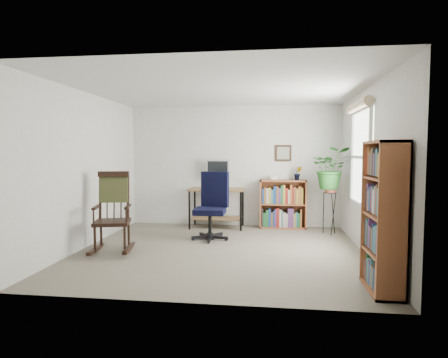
# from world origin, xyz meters

# --- Properties ---
(floor) EXTENTS (4.20, 4.00, 0.00)m
(floor) POSITION_xyz_m (0.00, 0.00, 0.00)
(floor) COLOR slate
(floor) RESTS_ON ground
(ceiling) EXTENTS (4.20, 4.00, 0.00)m
(ceiling) POSITION_xyz_m (0.00, 0.00, 2.40)
(ceiling) COLOR silver
(ceiling) RESTS_ON ground
(wall_back) EXTENTS (4.20, 0.00, 2.40)m
(wall_back) POSITION_xyz_m (0.00, 2.00, 1.20)
(wall_back) COLOR silver
(wall_back) RESTS_ON ground
(wall_front) EXTENTS (4.20, 0.00, 2.40)m
(wall_front) POSITION_xyz_m (0.00, -2.00, 1.20)
(wall_front) COLOR silver
(wall_front) RESTS_ON ground
(wall_left) EXTENTS (0.00, 4.00, 2.40)m
(wall_left) POSITION_xyz_m (-2.10, 0.00, 1.20)
(wall_left) COLOR silver
(wall_left) RESTS_ON ground
(wall_right) EXTENTS (0.00, 4.00, 2.40)m
(wall_right) POSITION_xyz_m (2.10, 0.00, 1.20)
(wall_right) COLOR silver
(wall_right) RESTS_ON ground
(window) EXTENTS (0.12, 1.20, 1.50)m
(window) POSITION_xyz_m (2.06, 0.30, 1.40)
(window) COLOR silver
(window) RESTS_ON wall_right
(desk) EXTENTS (1.07, 0.59, 0.77)m
(desk) POSITION_xyz_m (-0.31, 1.70, 0.39)
(desk) COLOR olive
(desk) RESTS_ON floor
(monitor) EXTENTS (0.46, 0.16, 0.56)m
(monitor) POSITION_xyz_m (-0.31, 1.84, 1.05)
(monitor) COLOR silver
(monitor) RESTS_ON desk
(keyboard) EXTENTS (0.40, 0.15, 0.02)m
(keyboard) POSITION_xyz_m (-0.31, 1.58, 0.78)
(keyboard) COLOR black
(keyboard) RESTS_ON desk
(office_chair) EXTENTS (0.76, 0.76, 1.16)m
(office_chair) POSITION_xyz_m (-0.28, 0.69, 0.58)
(office_chair) COLOR black
(office_chair) RESTS_ON floor
(rocking_chair) EXTENTS (0.86, 1.16, 1.20)m
(rocking_chair) POSITION_xyz_m (-1.59, -0.25, 0.60)
(rocking_chair) COLOR black
(rocking_chair) RESTS_ON floor
(low_bookshelf) EXTENTS (0.89, 0.30, 0.94)m
(low_bookshelf) POSITION_xyz_m (0.98, 1.82, 0.47)
(low_bookshelf) COLOR #995532
(low_bookshelf) RESTS_ON floor
(tall_bookshelf) EXTENTS (0.30, 0.70, 1.59)m
(tall_bookshelf) POSITION_xyz_m (1.92, -1.42, 0.80)
(tall_bookshelf) COLOR #995532
(tall_bookshelf) RESTS_ON floor
(plant_stand) EXTENTS (0.32, 0.32, 0.88)m
(plant_stand) POSITION_xyz_m (1.80, 1.37, 0.44)
(plant_stand) COLOR black
(plant_stand) RESTS_ON floor
(spider_plant) EXTENTS (1.69, 1.88, 1.46)m
(spider_plant) POSITION_xyz_m (1.80, 1.37, 1.55)
(spider_plant) COLOR #246122
(spider_plant) RESTS_ON plant_stand
(potted_plant_small) EXTENTS (0.13, 0.24, 0.11)m
(potted_plant_small) POSITION_xyz_m (1.26, 1.83, 1.00)
(potted_plant_small) COLOR #246122
(potted_plant_small) RESTS_ON low_bookshelf
(framed_picture) EXTENTS (0.32, 0.04, 0.32)m
(framed_picture) POSITION_xyz_m (0.98, 1.97, 1.46)
(framed_picture) COLOR black
(framed_picture) RESTS_ON wall_back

